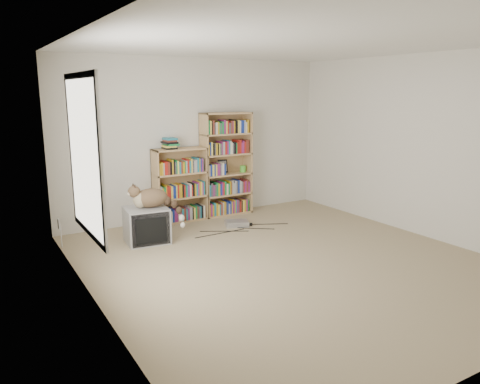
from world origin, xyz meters
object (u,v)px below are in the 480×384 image
crt_tv (146,225)px  bookcase_tall (226,166)px  cat (155,201)px  dvd_player (237,223)px  bookcase_short (180,188)px

crt_tv → bookcase_tall: 1.89m
cat → dvd_player: 1.41m
dvd_player → bookcase_short: bearing=149.6°
crt_tv → bookcase_short: (0.82, 0.75, 0.29)m
cat → bookcase_tall: bookcase_tall is taller
bookcase_short → dvd_player: bearing=-49.9°
crt_tv → bookcase_tall: bearing=30.4°
cat → bookcase_short: size_ratio=0.59×
cat → bookcase_tall: size_ratio=0.41×
crt_tv → cat: (0.12, -0.05, 0.33)m
bookcase_tall → bookcase_short: bookcase_tall is taller
crt_tv → bookcase_short: size_ratio=0.52×
cat → dvd_player: (1.31, 0.09, -0.53)m
bookcase_tall → bookcase_short: 0.86m
bookcase_short → dvd_player: (0.60, -0.71, -0.48)m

